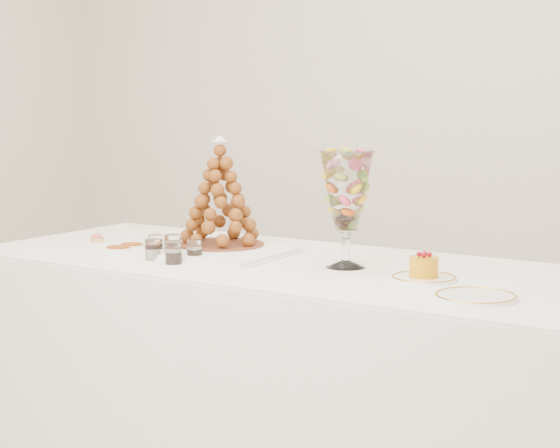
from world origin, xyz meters
The scene contains 15 objects.
buffet_table centered at (-0.01, 0.35, 0.42)m, with size 2.27×1.02×0.84m.
lace_tray centered at (-0.32, 0.36, 0.85)m, with size 0.54×0.41×0.02m, color white.
macaron_vase centered at (0.22, 0.35, 1.09)m, with size 0.17×0.17×0.37m.
cake_plate centered at (0.51, 0.27, 0.85)m, with size 0.20×0.20×0.01m, color white.
spare_plate centered at (0.73, 0.09, 0.85)m, with size 0.23×0.23×0.01m, color white.
pink_tart centered at (-0.84, 0.37, 0.86)m, with size 0.05×0.05×0.03m.
verrine_a centered at (-0.48, 0.26, 0.88)m, with size 0.05×0.05×0.07m, color white.
verrine_b centered at (-0.39, 0.24, 0.88)m, with size 0.06×0.06×0.08m, color white.
verrine_c centered at (-0.29, 0.22, 0.88)m, with size 0.05×0.05×0.07m, color white.
verrine_d centered at (-0.42, 0.16, 0.88)m, with size 0.05×0.05×0.07m, color white.
verrine_e centered at (-0.31, 0.13, 0.88)m, with size 0.05×0.05×0.07m, color white.
ramekin_back centered at (-0.57, 0.25, 0.86)m, with size 0.09×0.09×0.03m, color white.
ramekin_front centered at (-0.57, 0.17, 0.86)m, with size 0.09×0.09×0.03m, color white.
croquembouche centered at (-0.32, 0.44, 1.05)m, with size 0.31×0.31×0.39m.
mousse_cake centered at (0.51, 0.27, 0.88)m, with size 0.09×0.09×0.08m.
Camera 1 is at (1.48, -2.35, 1.39)m, focal length 60.00 mm.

